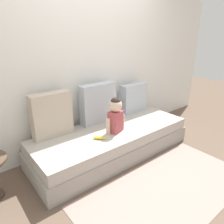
# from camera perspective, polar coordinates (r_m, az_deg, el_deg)

# --- Properties ---
(ground_plane) EXTENTS (12.00, 12.00, 0.00)m
(ground_plane) POSITION_cam_1_polar(r_m,az_deg,el_deg) (3.05, 0.07, -11.03)
(ground_plane) COLOR brown
(back_wall) EXTENTS (5.47, 0.10, 2.29)m
(back_wall) POSITION_cam_1_polar(r_m,az_deg,el_deg) (3.08, -6.56, 11.96)
(back_wall) COLOR white
(back_wall) RESTS_ON ground
(couch) EXTENTS (2.27, 0.85, 0.38)m
(couch) POSITION_cam_1_polar(r_m,az_deg,el_deg) (2.96, 0.07, -7.98)
(couch) COLOR #9C978F
(couch) RESTS_ON ground
(throw_pillow_left) EXTENTS (0.50, 0.16, 0.56)m
(throw_pillow_left) POSITION_cam_1_polar(r_m,az_deg,el_deg) (2.69, -16.11, -0.79)
(throw_pillow_left) COLOR #C1B29E
(throw_pillow_left) RESTS_ON couch
(throw_pillow_center) EXTENTS (0.54, 0.16, 0.57)m
(throw_pillow_center) POSITION_cam_1_polar(r_m,az_deg,el_deg) (3.01, -3.82, 2.35)
(throw_pillow_center) COLOR #B2BCC6
(throw_pillow_center) RESTS_ON couch
(throw_pillow_right) EXTENTS (0.46, 0.16, 0.46)m
(throw_pillow_right) POSITION_cam_1_polar(r_m,az_deg,el_deg) (3.45, 5.79, 3.80)
(throw_pillow_right) COLOR #B2BCC6
(throw_pillow_right) RESTS_ON couch
(toddler) EXTENTS (0.30, 0.18, 0.47)m
(toddler) POSITION_cam_1_polar(r_m,az_deg,el_deg) (2.71, 0.96, -0.48)
(toddler) COLOR #B24C51
(toddler) RESTS_ON couch
(banana) EXTENTS (0.15, 0.15, 0.04)m
(banana) POSITION_cam_1_polar(r_m,az_deg,el_deg) (2.60, -3.43, -7.03)
(banana) COLOR yellow
(banana) RESTS_ON couch
(floor_rug) EXTENTS (2.04, 1.00, 0.01)m
(floor_rug) POSITION_cam_1_polar(r_m,az_deg,el_deg) (2.51, 15.04, -19.76)
(floor_rug) COLOR tan
(floor_rug) RESTS_ON ground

